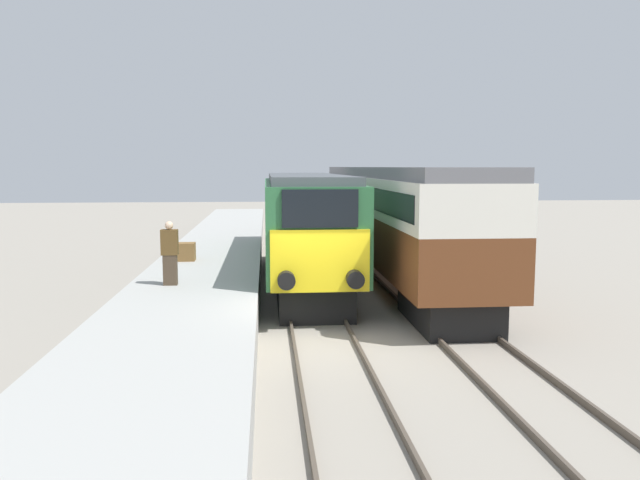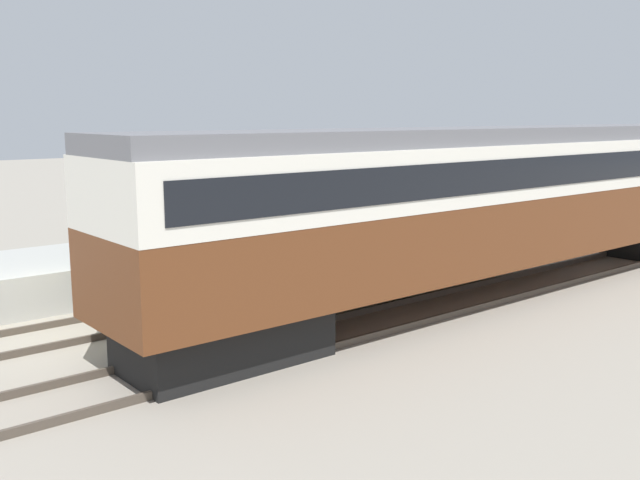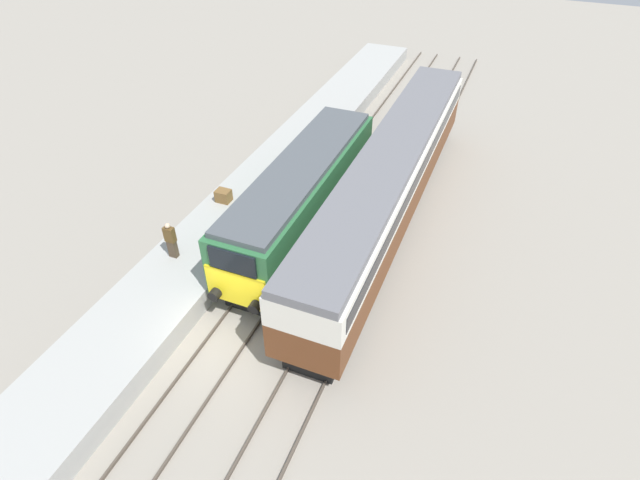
# 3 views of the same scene
# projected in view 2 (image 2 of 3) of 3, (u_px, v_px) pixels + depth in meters

# --- Properties ---
(ground_plane) EXTENTS (120.00, 120.00, 0.00)m
(ground_plane) POSITION_uv_depth(u_px,v_px,m) (60.00, 337.00, 14.29)
(ground_plane) COLOR gray
(platform_left) EXTENTS (3.50, 50.00, 0.97)m
(platform_left) POSITION_uv_depth(u_px,v_px,m) (282.00, 245.00, 21.73)
(platform_left) COLOR #A8A8A3
(platform_left) RESTS_ON ground_plane
(rails_near_track) EXTENTS (1.51, 60.00, 0.14)m
(rails_near_track) POSITION_uv_depth(u_px,v_px,m) (264.00, 294.00, 17.41)
(rails_near_track) COLOR #4C4238
(rails_near_track) RESTS_ON ground_plane
(rails_far_track) EXTENTS (1.50, 60.00, 0.14)m
(rails_far_track) POSITION_uv_depth(u_px,v_px,m) (358.00, 325.00, 14.83)
(rails_far_track) COLOR #4C4238
(rails_far_track) RESTS_ON ground_plane
(locomotive) EXTENTS (2.70, 12.50, 3.85)m
(locomotive) POSITION_uv_depth(u_px,v_px,m) (338.00, 203.00, 18.54)
(locomotive) COLOR black
(locomotive) RESTS_ON ground_plane
(passenger_carriage) EXTENTS (2.75, 20.68, 4.10)m
(passenger_carriage) POSITION_uv_depth(u_px,v_px,m) (506.00, 193.00, 17.48)
(passenger_carriage) COLOR black
(passenger_carriage) RESTS_ON ground_plane
(person_on_platform) EXTENTS (0.44, 0.26, 1.71)m
(person_on_platform) POSITION_uv_depth(u_px,v_px,m) (108.00, 214.00, 18.68)
(person_on_platform) COLOR #473828
(person_on_platform) RESTS_ON platform_left
(luggage_crate) EXTENTS (0.70, 0.56, 0.60)m
(luggage_crate) POSITION_uv_depth(u_px,v_px,m) (244.00, 219.00, 21.66)
(luggage_crate) COLOR brown
(luggage_crate) RESTS_ON platform_left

